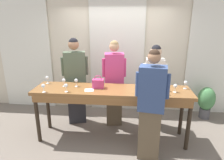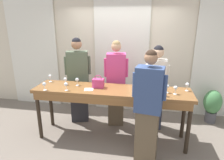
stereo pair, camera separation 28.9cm
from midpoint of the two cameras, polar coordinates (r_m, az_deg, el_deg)
name	(u,v)px [view 2 (the right image)]	position (r m, az deg, el deg)	size (l,w,h in m)	color
ground_plane	(111,137)	(4.07, 1.95, -16.02)	(18.00, 18.00, 0.00)	#70665B
wall_back	(122,54)	(4.85, 4.48, 7.38)	(12.00, 0.06, 2.80)	beige
curtain_panel_left	(34,54)	(5.51, -20.11, 6.99)	(1.29, 0.03, 2.69)	white
curtain_panel_center	(121,57)	(4.80, 4.38, 6.58)	(1.29, 0.03, 2.69)	white
curtain_panel_right	(224,60)	(5.11, 30.80, 4.83)	(1.29, 0.03, 2.69)	white
tasting_bar	(111,95)	(3.63, 2.05, -4.27)	(2.85, 0.64, 1.01)	brown
wine_bottle	(140,82)	(3.70, 10.36, -0.62)	(0.08, 0.08, 0.30)	black
handbag	(98,83)	(3.66, -1.70, -0.89)	(0.20, 0.13, 0.24)	#C63870
wine_glass_front_left	(142,88)	(3.40, 10.99, -2.30)	(0.07, 0.07, 0.15)	white
wine_glass_front_mid	(187,85)	(3.78, 22.80, -1.34)	(0.07, 0.07, 0.15)	white
wine_glass_front_right	(156,81)	(3.81, 14.62, -0.40)	(0.07, 0.07, 0.15)	white
wine_glass_center_left	(50,77)	(4.13, -15.40, 0.95)	(0.07, 0.07, 0.15)	white
wine_glass_center_mid	(167,87)	(3.57, 17.76, -1.87)	(0.07, 0.07, 0.15)	white
wine_glass_center_right	(44,84)	(3.67, -16.68, -1.22)	(0.07, 0.07, 0.15)	white
wine_glass_back_left	(165,90)	(3.40, 17.30, -2.77)	(0.07, 0.07, 0.15)	white
wine_glass_back_mid	(77,80)	(3.80, -7.83, -0.01)	(0.07, 0.07, 0.15)	white
wine_glass_back_right	(176,88)	(3.55, 19.95, -2.22)	(0.07, 0.07, 0.15)	white
wine_glass_near_host	(65,80)	(3.86, -11.15, 0.10)	(0.07, 0.07, 0.15)	white
wine_glass_by_bottle	(66,85)	(3.57, -10.79, -1.33)	(0.07, 0.07, 0.15)	white
napkin	(89,89)	(3.59, -4.36, -2.74)	(0.19, 0.19, 0.00)	white
guest_olive_jacket	(78,80)	(4.31, -7.70, 0.05)	(0.55, 0.32, 1.86)	#28282D
guest_pink_top	(116,84)	(4.15, 3.14, -1.05)	(0.50, 0.31, 1.82)	brown
guest_cream_sweater	(156,87)	(4.15, 14.43, -1.92)	(0.47, 0.27, 1.74)	#383D51
host_pouring	(148,108)	(3.15, 12.88, -7.85)	(0.52, 0.33, 1.82)	brown
potted_plant	(212,104)	(4.99, 28.27, -6.10)	(0.38, 0.38, 0.75)	#4C4C51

